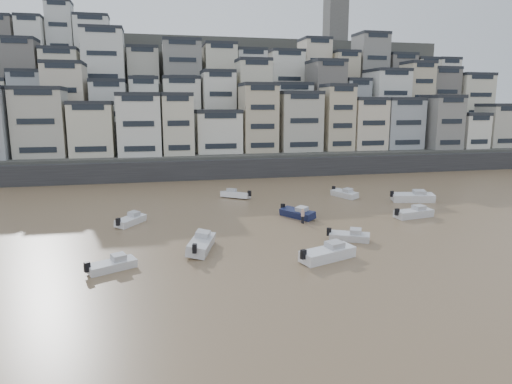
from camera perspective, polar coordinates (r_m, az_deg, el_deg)
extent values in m
cube|color=#38383A|center=(84.21, -4.90, 2.87)|extent=(140.00, 3.00, 3.50)
cube|color=#4C4C47|center=(91.82, -2.43, 3.72)|extent=(140.00, 14.00, 4.00)
cube|color=#4C4C47|center=(103.28, -3.67, 6.17)|extent=(140.00, 14.00, 10.00)
cube|color=#4C4C47|center=(114.89, -4.67, 8.62)|extent=(140.00, 14.00, 18.00)
cube|color=#4C4C47|center=(126.69, -5.50, 10.62)|extent=(140.00, 16.00, 26.00)
cube|color=#4C4C47|center=(140.61, -6.29, 11.84)|extent=(140.00, 18.00, 32.00)
cube|color=#66635E|center=(151.34, 9.94, 21.20)|extent=(6.00, 6.00, 18.00)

